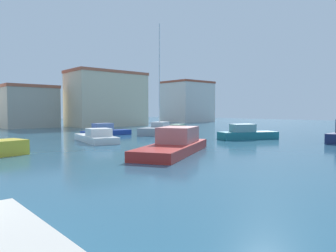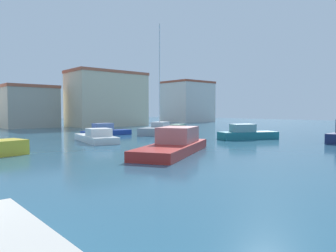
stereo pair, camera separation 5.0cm
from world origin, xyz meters
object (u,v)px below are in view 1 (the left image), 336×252
motorboat_white_near_pier (96,137)px  motorboat_blue_inner_mooring (106,131)px  motorboat_teal_distant_east (247,134)px  motorboat_green_center_channel (179,134)px  sailboat_grey_mid_harbor (160,129)px  motorboat_red_distant_north (175,144)px

motorboat_white_near_pier → motorboat_blue_inner_mooring: (4.58, 6.28, 0.06)m
motorboat_teal_distant_east → motorboat_white_near_pier: (-12.69, 7.28, -0.11)m
motorboat_green_center_channel → motorboat_teal_distant_east: bearing=-43.4°
sailboat_grey_mid_harbor → motorboat_red_distant_north: size_ratio=1.49×
motorboat_teal_distant_east → motorboat_red_distant_north: 12.61m
motorboat_green_center_channel → motorboat_blue_inner_mooring: motorboat_green_center_channel is taller
motorboat_white_near_pier → sailboat_grey_mid_harbor: size_ratio=0.52×
motorboat_red_distant_north → motorboat_blue_inner_mooring: bearing=75.7°
motorboat_teal_distant_east → motorboat_red_distant_north: size_ratio=0.68×
motorboat_teal_distant_east → sailboat_grey_mid_harbor: sailboat_grey_mid_harbor is taller
motorboat_red_distant_north → motorboat_green_center_channel: bearing=45.3°
motorboat_green_center_channel → motorboat_blue_inner_mooring: 9.49m
motorboat_green_center_channel → motorboat_teal_distant_east: 6.73m
motorboat_green_center_channel → motorboat_teal_distant_east: motorboat_teal_distant_east is taller
motorboat_white_near_pier → motorboat_blue_inner_mooring: bearing=53.9°
motorboat_white_near_pier → motorboat_teal_distant_east: bearing=-29.8°
motorboat_teal_distant_east → sailboat_grey_mid_harbor: (-1.59, 11.70, 0.03)m
motorboat_red_distant_north → motorboat_blue_inner_mooring: motorboat_red_distant_north is taller
motorboat_white_near_pier → sailboat_grey_mid_harbor: bearing=21.7°
motorboat_red_distant_north → motorboat_white_near_pier: bearing=92.3°
motorboat_green_center_channel → motorboat_white_near_pier: 8.24m
motorboat_blue_inner_mooring → motorboat_green_center_channel: bearing=-70.1°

